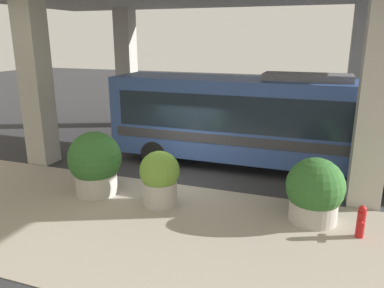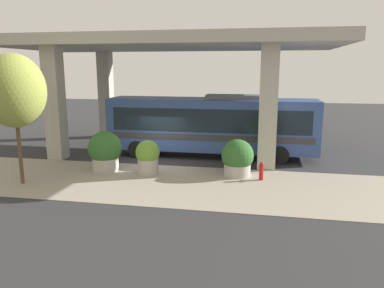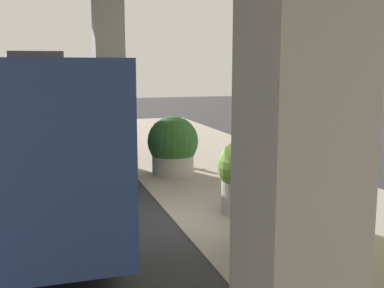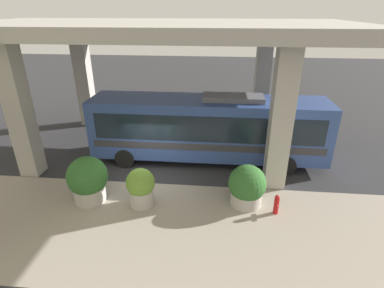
{
  "view_description": "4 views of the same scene",
  "coord_description": "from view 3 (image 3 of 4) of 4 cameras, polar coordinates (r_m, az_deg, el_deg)",
  "views": [
    {
      "loc": [
        -11.0,
        -4.5,
        4.84
      ],
      "look_at": [
        -0.75,
        -0.87,
        1.72
      ],
      "focal_mm": 35.0,
      "sensor_mm": 36.0,
      "label": 1
    },
    {
      "loc": [
        -18.66,
        -5.65,
        5.1
      ],
      "look_at": [
        -0.01,
        -2.06,
        1.24
      ],
      "focal_mm": 35.0,
      "sensor_mm": 36.0,
      "label": 2
    },
    {
      "loc": [
        2.58,
        9.44,
        3.28
      ],
      "look_at": [
        -1.08,
        -2.22,
        1.29
      ],
      "focal_mm": 45.0,
      "sensor_mm": 36.0,
      "label": 3
    },
    {
      "loc": [
        -11.76,
        -3.25,
        7.56
      ],
      "look_at": [
        0.82,
        -2.05,
        1.76
      ],
      "focal_mm": 28.0,
      "sensor_mm": 36.0,
      "label": 4
    }
  ],
  "objects": [
    {
      "name": "ground_plane",
      "position": [
        10.32,
        -2.03,
        -9.29
      ],
      "size": [
        80.0,
        80.0,
        0.0
      ],
      "primitive_type": "plane",
      "color": "#2D2D30",
      "rests_on": "ground"
    },
    {
      "name": "sidewalk_strip",
      "position": [
        11.44,
        12.75,
        -7.59
      ],
      "size": [
        6.0,
        40.0,
        0.02
      ],
      "color": "gray",
      "rests_on": "ground"
    },
    {
      "name": "bus",
      "position": [
        12.22,
        -17.65,
        2.63
      ],
      "size": [
        2.62,
        11.94,
        3.62
      ],
      "color": "#334C8C",
      "rests_on": "ground"
    },
    {
      "name": "fire_hydrant",
      "position": [
        15.94,
        -1.48,
        -1.02
      ],
      "size": [
        0.43,
        0.2,
        0.87
      ],
      "color": "#B21919",
      "rests_on": "ground"
    },
    {
      "name": "planter_front",
      "position": [
        14.64,
        -2.29,
        -0.26
      ],
      "size": [
        1.55,
        1.55,
        1.79
      ],
      "color": "#ADA89E",
      "rests_on": "ground"
    },
    {
      "name": "planter_middle",
      "position": [
        8.73,
        11.5,
        -5.95
      ],
      "size": [
        1.67,
        1.67,
        2.03
      ],
      "color": "#ADA89E",
      "rests_on": "ground"
    },
    {
      "name": "planter_back",
      "position": [
        10.78,
        6.16,
        -3.78
      ],
      "size": [
        1.18,
        1.18,
        1.67
      ],
      "color": "#ADA89E",
      "rests_on": "ground"
    }
  ]
}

